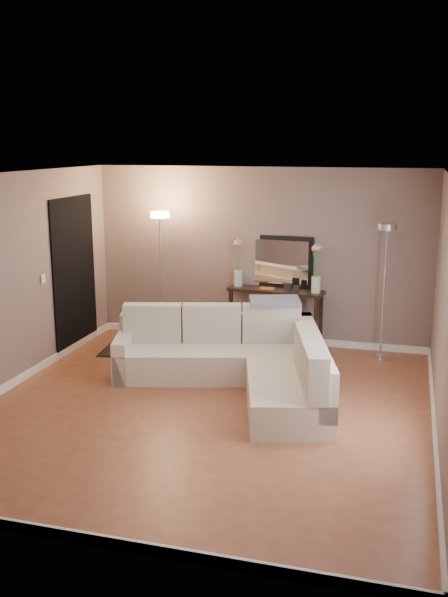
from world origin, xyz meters
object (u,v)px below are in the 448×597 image
(floor_lamp_lit, at_px, (161,251))
(console_table, at_px, (270,314))
(floor_lamp_unlit, at_px, (385,265))
(sectional_sofa, at_px, (241,360))

(floor_lamp_lit, bearing_deg, console_table, 9.66)
(console_table, xyz_separation_m, floor_lamp_unlit, (1.62, -0.22, 0.85))
(console_table, distance_m, floor_lamp_unlit, 1.84)
(console_table, bearing_deg, sectional_sofa, -89.51)
(sectional_sofa, xyz_separation_m, console_table, (-0.02, 1.76, 0.15))
(sectional_sofa, distance_m, floor_lamp_unlit, 2.44)
(floor_lamp_lit, xyz_separation_m, floor_lamp_unlit, (3.21, 0.05, -0.05))
(sectional_sofa, xyz_separation_m, floor_lamp_lit, (-1.60, 1.49, 1.06))
(console_table, relative_size, floor_lamp_lit, 0.73)
(console_table, bearing_deg, floor_lamp_unlit, -7.68)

